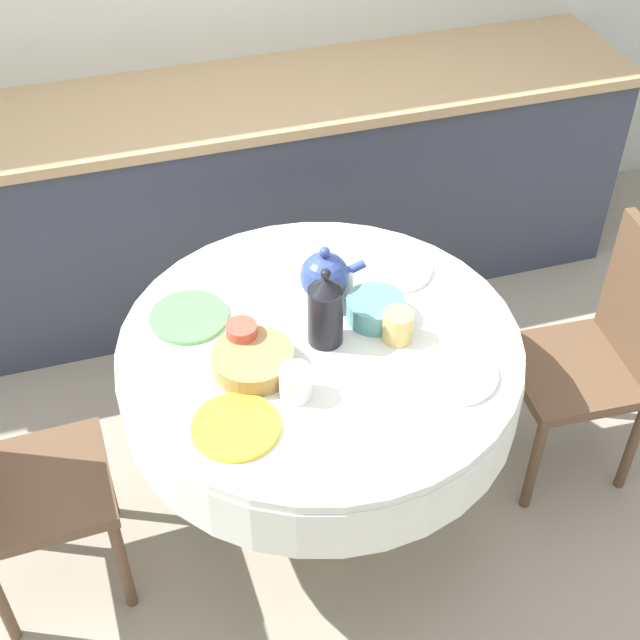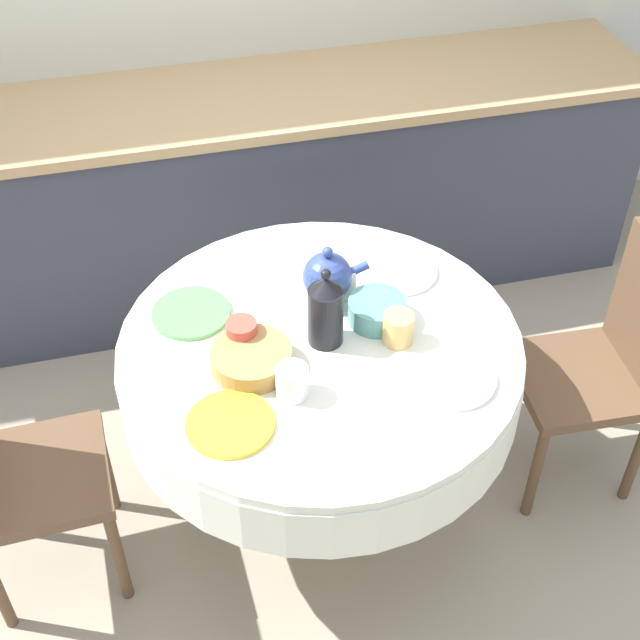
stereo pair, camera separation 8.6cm
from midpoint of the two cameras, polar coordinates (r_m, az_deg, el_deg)
ground_plane at (r=3.12m, az=0.80°, el=-11.49°), size 12.00×12.00×0.00m
kitchen_counter at (r=3.69m, az=-4.06°, el=8.00°), size 3.24×0.64×0.90m
dining_table at (r=2.65m, az=0.93°, el=-3.37°), size 1.18×1.18×0.75m
chair_left at (r=3.01m, az=18.58°, el=-2.38°), size 0.42×0.42×0.92m
chair_right at (r=2.70m, az=-18.65°, el=-8.87°), size 0.41×0.41×0.92m
plate_near_left at (r=2.33m, az=-4.72°, el=-6.66°), size 0.23×0.23×0.01m
cup_near_left at (r=2.37m, az=-0.77°, el=-3.99°), size 0.09×0.09×0.09m
plate_near_right at (r=2.47m, az=9.53°, el=-3.73°), size 0.23×0.23×0.01m
cup_near_right at (r=2.54m, az=5.99°, el=-0.54°), size 0.09×0.09×0.09m
plate_far_left at (r=2.66m, az=-7.34°, el=0.44°), size 0.23×0.23×0.01m
cup_far_left at (r=2.51m, az=-4.05°, el=-1.00°), size 0.09×0.09×0.09m
plate_far_right at (r=2.80m, az=6.01°, el=3.12°), size 0.23×0.23×0.01m
cup_far_right at (r=2.69m, az=2.33°, el=2.48°), size 0.09×0.09×0.09m
coffee_carafe at (r=2.49m, az=1.34°, el=0.61°), size 0.10×0.10×0.26m
teapot at (r=2.64m, az=1.44°, el=2.78°), size 0.20×0.15×0.19m
bread_basket at (r=2.46m, az=-3.43°, el=-2.51°), size 0.23×0.23×0.06m
fruit_bowl at (r=2.61m, az=4.60°, el=0.58°), size 0.17×0.17×0.07m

